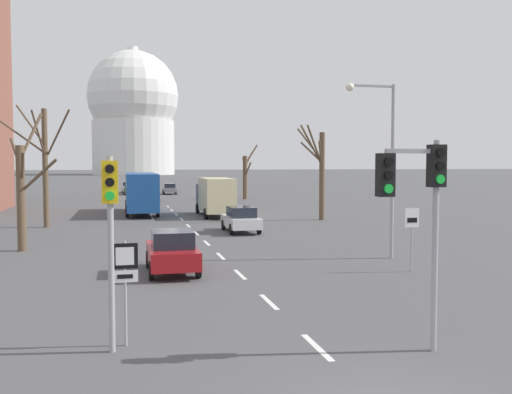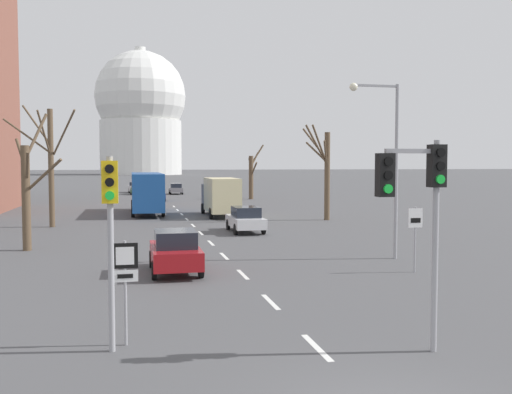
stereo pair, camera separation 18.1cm
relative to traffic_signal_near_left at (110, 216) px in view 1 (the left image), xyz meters
The scene contains 29 objects.
lane_stripe_0 5.67m from the traffic_signal_near_left, ahead, with size 0.16×2.00×0.01m, color silver.
lane_stripe_1 6.76m from the traffic_signal_near_left, 38.85° to the left, with size 0.16×2.00×0.01m, color silver.
lane_stripe_2 9.99m from the traffic_signal_near_left, 60.53° to the left, with size 0.16×2.00×0.01m, color silver.
lane_stripe_3 13.94m from the traffic_signal_near_left, 69.91° to the left, with size 0.16×2.00×0.01m, color silver.
lane_stripe_4 18.15m from the traffic_signal_near_left, 74.87° to the left, with size 0.16×2.00×0.01m, color silver.
lane_stripe_5 22.47m from the traffic_signal_near_left, 77.89° to the left, with size 0.16×2.00×0.01m, color silver.
lane_stripe_6 26.85m from the traffic_signal_near_left, 79.92° to the left, with size 0.16×2.00×0.01m, color silver.
lane_stripe_7 31.27m from the traffic_signal_near_left, 81.37° to the left, with size 0.16×2.00×0.01m, color silver.
lane_stripe_8 35.70m from the traffic_signal_near_left, 82.46° to the left, with size 0.16×2.00×0.01m, color silver.
lane_stripe_9 40.15m from the traffic_signal_near_left, 83.30° to the left, with size 0.16×2.00×0.01m, color silver.
lane_stripe_10 44.61m from the traffic_signal_near_left, 83.98° to the left, with size 0.16×2.00×0.01m, color silver.
traffic_signal_near_left is the anchor object (origin of this frame).
traffic_signal_near_right 6.96m from the traffic_signal_near_left, 13.24° to the right, with size 1.61×0.34×4.83m.
route_sign_post 1.51m from the traffic_signal_near_left, 51.20° to the left, with size 0.60×0.08×2.49m.
speed_limit_sign 13.58m from the traffic_signal_near_left, 32.41° to the left, with size 0.60×0.08×2.59m.
street_lamp_right 15.78m from the traffic_signal_near_left, 41.76° to the left, with size 2.35×0.36×7.84m.
sedan_near_left 23.05m from the traffic_signal_near_left, 70.99° to the left, with size 1.90×4.40×1.61m.
sedan_near_right 68.35m from the traffic_signal_near_left, 88.87° to the left, with size 1.96×4.31×1.39m.
sedan_mid_centre 9.69m from the traffic_signal_near_left, 76.91° to the left, with size 1.92×4.07×1.70m.
sedan_far_left 67.92m from the traffic_signal_near_left, 84.36° to the left, with size 1.81×3.92×1.54m.
sedan_far_right 53.18m from the traffic_signal_near_left, 86.27° to the left, with size 1.69×3.89×1.66m.
sedan_distant_centre 73.64m from the traffic_signal_near_left, 89.18° to the left, with size 1.89×4.24×1.58m.
city_bus 36.54m from the traffic_signal_near_left, 87.18° to the left, with size 2.66×10.80×3.48m.
delivery_truck 33.68m from the traffic_signal_near_left, 76.92° to the left, with size 2.44×7.20×3.14m.
bare_tree_left_near 27.75m from the traffic_signal_near_left, 100.11° to the left, with size 5.07×4.59×8.38m.
bare_tree_right_near 56.35m from the traffic_signal_near_left, 74.77° to the left, with size 1.95×4.23×6.63m.
bare_tree_left_far 17.17m from the traffic_signal_near_left, 105.28° to the left, with size 2.45×2.76×6.87m.
bare_tree_right_far 31.67m from the traffic_signal_near_left, 61.89° to the left, with size 2.25×3.64×7.19m.
capitol_dome 218.47m from the traffic_signal_near_left, 88.77° to the left, with size 35.34×35.34×49.91m.
Camera 1 is at (-4.38, -8.55, 4.30)m, focal length 40.00 mm.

